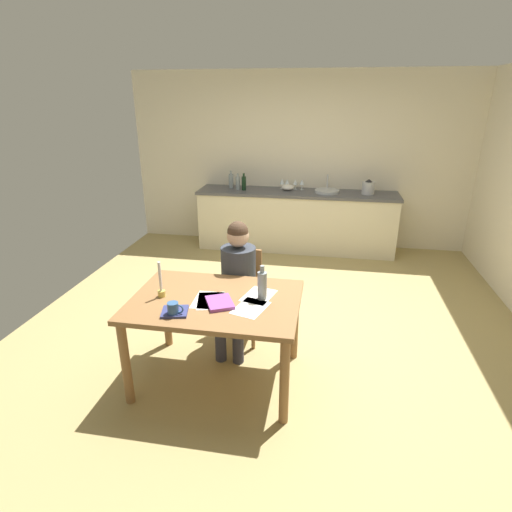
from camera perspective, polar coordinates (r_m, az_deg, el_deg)
ground_plane at (r=4.45m, az=2.88°, el=-9.00°), size 5.20×5.20×0.04m
wall_back at (r=6.49m, az=6.12°, el=13.05°), size 5.20×0.12×2.60m
kitchen_counter at (r=6.32m, az=5.58°, el=4.96°), size 2.97×0.64×0.90m
dining_table at (r=3.28m, az=-5.63°, el=-7.53°), size 1.32×0.93×0.75m
chair_at_table at (r=3.96m, az=-2.13°, el=-4.78°), size 0.41×0.41×0.86m
person_seated at (r=3.74m, az=-2.69°, el=-3.06°), size 0.33×0.60×1.19m
coffee_mug at (r=3.03m, az=-11.42°, el=-7.25°), size 0.12×0.08×0.10m
candlestick at (r=3.31m, az=-13.10°, el=-4.21°), size 0.06×0.06×0.29m
book_magazine at (r=3.15m, az=-5.07°, el=-6.49°), size 0.27×0.30×0.03m
book_cookery at (r=3.08m, az=-11.25°, el=-7.61°), size 0.22×0.21×0.02m
paper_letter at (r=3.22m, az=-6.75°, el=-6.11°), size 0.22×0.30×0.00m
paper_bill at (r=3.27m, az=0.36°, el=-5.53°), size 0.28×0.34×0.00m
paper_envelope at (r=3.09m, az=-0.75°, el=-7.21°), size 0.29×0.34×0.00m
paper_receipt at (r=3.21m, az=-6.26°, el=-6.21°), size 0.27×0.34×0.00m
wine_bottle_on_table at (r=3.17m, az=0.88°, el=-4.07°), size 0.07×0.07×0.28m
sink_unit at (r=6.19m, az=9.84°, el=8.91°), size 0.36×0.36×0.24m
bottle_oil at (r=6.42m, az=-3.50°, el=10.42°), size 0.07×0.07×0.26m
bottle_vinegar at (r=6.30m, az=-2.55°, el=10.15°), size 0.06×0.06×0.24m
bottle_wine_red at (r=6.26m, az=-1.70°, el=10.13°), size 0.07×0.07×0.25m
mixing_bowl at (r=6.29m, az=4.44°, el=9.52°), size 0.19×0.19×0.09m
stovetop_kettle at (r=6.20m, az=15.37°, el=9.19°), size 0.18×0.18×0.22m
wine_glass_near_sink at (r=6.33m, az=6.41°, el=10.14°), size 0.07×0.07×0.15m
wine_glass_by_kettle at (r=6.34m, az=5.50°, el=10.19°), size 0.07×0.07×0.15m
wine_glass_back_left at (r=6.35m, az=4.37°, el=10.25°), size 0.07×0.07×0.15m
wine_glass_back_right at (r=6.36m, az=3.66°, el=10.28°), size 0.07×0.07×0.15m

